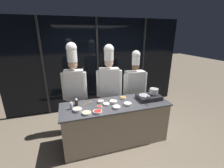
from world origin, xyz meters
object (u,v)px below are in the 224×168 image
Objects in this scene: frying_pan at (145,95)px; squeeze_bottle_clear at (71,105)px; chef_head at (74,83)px; portable_stove at (149,97)px; chef_line at (135,84)px; prep_bowl_noodles at (113,102)px; prep_bowl_ginger at (87,113)px; prep_bowl_chicken at (77,110)px; serving_spoon_slotted at (89,103)px; prep_bowl_rice at (117,107)px; prep_bowl_chili_flakes at (100,107)px; prep_bowl_garlic at (128,104)px; prep_bowl_bell_pepper at (98,112)px; prep_bowl_shrimp at (101,101)px; prep_bowl_onion at (106,104)px; squeeze_bottle_soy at (76,102)px; prep_bowl_carrots at (123,98)px; chef_sous at (109,82)px; stock_pot at (154,91)px.

frying_pan is 2.31× the size of squeeze_bottle_clear.
chef_head is (0.11, 0.61, 0.25)m from squeeze_bottle_clear.
chef_line reaches higher than portable_stove.
prep_bowl_noodles reaches higher than prep_bowl_ginger.
prep_bowl_chicken is 0.73× the size of serving_spoon_slotted.
prep_bowl_chili_flakes is at bearing 165.80° from prep_bowl_rice.
prep_bowl_chicken is at bearing 177.03° from prep_bowl_garlic.
prep_bowl_shrimp reaches higher than prep_bowl_bell_pepper.
prep_bowl_onion is (0.43, 0.25, -0.00)m from prep_bowl_ginger.
prep_bowl_garlic is at bearing 150.01° from chef_head.
prep_bowl_rice is at bearing -25.65° from squeeze_bottle_soy.
portable_stove is 1.14m from prep_bowl_chili_flakes.
prep_bowl_carrots is 0.66m from prep_bowl_chili_flakes.
squeeze_bottle_clear is 1.09m from chef_sous.
prep_bowl_carrots is 0.74× the size of prep_bowl_chicken.
prep_bowl_garlic is 0.99× the size of prep_bowl_ginger.
chef_head is at bearing 131.22° from prep_bowl_rice.
prep_bowl_carrots is 0.06× the size of chef_head.
portable_stove is 1.06m from prep_bowl_shrimp.
prep_bowl_chicken is at bearing -90.63° from squeeze_bottle_soy.
chef_head reaches higher than prep_bowl_noodles.
prep_bowl_bell_pepper is at bearing -167.30° from frying_pan.
prep_bowl_chili_flakes reaches higher than serving_spoon_slotted.
chef_head is at bearing 2.18° from chef_line.
stock_pot is 1.09m from prep_bowl_onion.
prep_bowl_onion is 0.68m from chef_sous.
squeeze_bottle_soy is at bearing 110.25° from prep_bowl_ginger.
stock_pot is 1.68× the size of prep_bowl_carrots.
prep_bowl_shrimp is at bearing -176.56° from prep_bowl_carrots.
portable_stove is at bearing 2.35° from frying_pan.
prep_bowl_rice is (0.39, 0.06, 0.00)m from prep_bowl_bell_pepper.
prep_bowl_ginger is at bearing 34.59° from chef_line.
squeeze_bottle_clear is 1.09× the size of prep_bowl_garlic.
prep_bowl_onion is 1.14m from chef_line.
prep_bowl_noodles is 0.96× the size of prep_bowl_ginger.
chef_line is at bearing -171.24° from chef_head.
prep_bowl_onion is at bearing 179.45° from stock_pot.
chef_sous reaches higher than squeeze_bottle_soy.
prep_bowl_chicken is at bearing -165.80° from prep_bowl_carrots.
frying_pan reaches higher than prep_bowl_carrots.
prep_bowl_chicken is at bearing 133.52° from prep_bowl_ginger.
prep_bowl_rice is at bearing -127.07° from prep_bowl_carrots.
prep_bowl_garlic is 0.57m from prep_bowl_shrimp.
squeeze_bottle_clear reaches higher than prep_bowl_onion.
prep_bowl_rice reaches higher than serving_spoon_slotted.
prep_bowl_bell_pepper is 1.36× the size of prep_bowl_carrots.
prep_bowl_garlic is 0.85m from prep_bowl_ginger.
frying_pan is 2.40× the size of prep_bowl_bell_pepper.
prep_bowl_bell_pepper is 0.99m from chef_sous.
prep_bowl_carrots is 0.70m from chef_line.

